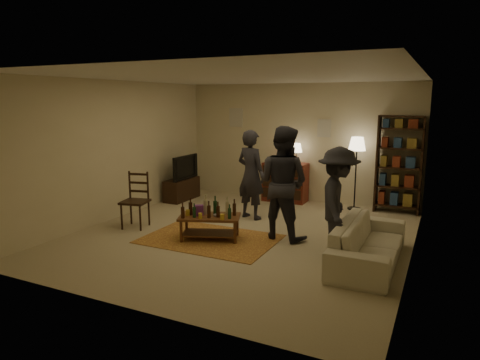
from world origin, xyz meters
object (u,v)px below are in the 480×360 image
Objects in this scene: coffee_table at (209,218)px; sofa at (369,243)px; dresser at (285,181)px; bookshelf at (399,164)px; dining_chair at (136,198)px; person_left at (251,175)px; person_by_sofa at (338,202)px; floor_lamp at (357,149)px; tv_stand at (182,184)px; person_right at (283,183)px.

sofa is at bearing 1.74° from coffee_table.
bookshelf is (2.44, 0.07, 0.56)m from dresser.
bookshelf is at bearing -0.82° from sofa.
dining_chair is 0.59× the size of person_left.
dresser is at bearing 20.08° from person_by_sofa.
dresser is 0.87× the size of floor_lamp.
tv_stand is 4.05m from floor_lamp.
tv_stand is at bearing 51.18° from person_by_sofa.
person_left is at bearing -31.59° from person_right.
person_right is (3.12, -1.65, 0.57)m from tv_stand.
sofa is 1.09× the size of person_right.
dresser is at bearing -60.83° from person_right.
bookshelf is 3.26m from sofa.
floor_lamp is at bearing -2.27° from dresser.
person_right is at bearing 30.38° from coffee_table.
floor_lamp is at bearing 12.45° from tv_stand.
sofa is at bearing -75.39° from floor_lamp.
person_by_sofa is at bearing 5.98° from coffee_table.
person_left reaches higher than dresser.
person_right is at bearing -1.31° from dining_chair.
dresser is at bearing 47.14° from dining_chair.
bookshelf is at bearing 51.03° from coffee_table.
person_by_sofa is at bearing -57.53° from dresser.
floor_lamp is 2.63m from person_right.
person_left is at bearing -94.13° from dresser.
coffee_table is 2.15m from person_by_sofa.
person_left reaches higher than dining_chair.
coffee_table is 1.09× the size of dining_chair.
coffee_table is 1.60m from person_left.
person_right reaches higher than person_by_sofa.
tv_stand is 0.52× the size of bookshelf.
person_right reaches higher than person_left.
bookshelf reaches higher than dining_chair.
coffee_table is at bearing 40.91° from person_right.
floor_lamp reaches higher than dining_chair.
floor_lamp is 0.82× the size of person_right.
person_left is at bearing 44.79° from person_by_sofa.
person_right is at bearing -120.81° from bookshelf.
person_by_sofa is (-0.50, 0.14, 0.52)m from sofa.
sofa is at bearing -118.04° from person_by_sofa.
person_by_sofa is (4.14, -2.06, 0.44)m from tv_stand.
dresser is at bearing 37.54° from sofa.
dining_chair is at bearing -143.00° from bookshelf.
person_right reaches higher than tv_stand.
person_by_sofa is at bearing 168.97° from person_right.
bookshelf is 0.97× the size of sofa.
dining_chair is 0.50× the size of sofa.
floor_lamp reaches higher than coffee_table.
coffee_table is at bearing -128.97° from bookshelf.
floor_lamp is at bearing -171.21° from bookshelf.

